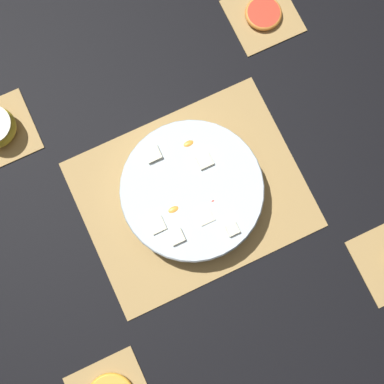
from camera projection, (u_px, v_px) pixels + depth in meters
ground_plane at (192, 194)px, 1.10m from camera, size 6.00×6.00×0.00m
bamboo_mat_center at (192, 194)px, 1.10m from camera, size 0.45×0.35×0.01m
coaster_mat_far_right at (263, 16)px, 1.17m from camera, size 0.14×0.14×0.01m
fruit_salad_bowl at (192, 192)px, 1.06m from camera, size 0.28×0.28×0.07m
grapefruit_slice at (263, 13)px, 1.16m from camera, size 0.08×0.08×0.01m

